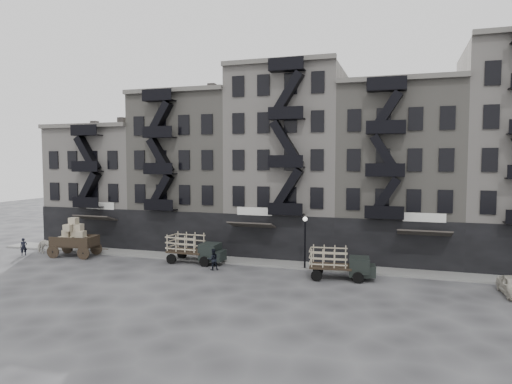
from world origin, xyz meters
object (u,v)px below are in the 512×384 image
(stake_truck_west, at_px, (195,247))
(pedestrian_mid, at_px, (213,259))
(pedestrian_west, at_px, (24,247))
(horse, at_px, (47,245))
(stake_truck_east, at_px, (340,261))
(wagon, at_px, (74,235))

(stake_truck_west, xyz_separation_m, pedestrian_mid, (2.48, -1.77, -0.57))
(pedestrian_west, distance_m, pedestrian_mid, 18.82)
(horse, bearing_deg, stake_truck_east, -109.23)
(horse, bearing_deg, pedestrian_mid, -110.96)
(stake_truck_west, bearing_deg, pedestrian_mid, -34.27)
(horse, height_order, pedestrian_mid, pedestrian_mid)
(horse, xyz_separation_m, wagon, (3.24, -0.23, 1.19))
(wagon, distance_m, stake_truck_east, 24.20)
(horse, distance_m, stake_truck_west, 14.93)
(stake_truck_east, height_order, pedestrian_west, stake_truck_east)
(wagon, bearing_deg, horse, 169.10)
(horse, xyz_separation_m, pedestrian_west, (-1.44, -1.33, -0.01))
(wagon, xyz_separation_m, pedestrian_mid, (14.14, -0.84, -1.16))
(stake_truck_east, relative_size, pedestrian_west, 3.02)
(stake_truck_west, height_order, pedestrian_west, stake_truck_west)
(horse, relative_size, pedestrian_mid, 1.14)
(horse, height_order, wagon, wagon)
(horse, bearing_deg, wagon, -111.47)
(wagon, distance_m, stake_truck_west, 11.72)
(wagon, bearing_deg, pedestrian_mid, -10.28)
(stake_truck_west, distance_m, stake_truck_east, 12.61)
(horse, relative_size, stake_truck_east, 0.40)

